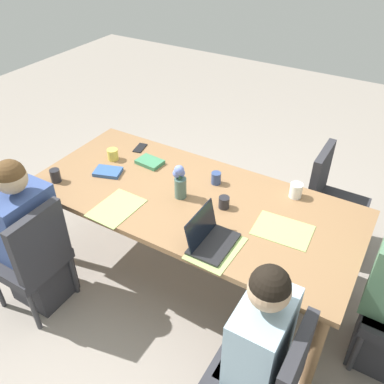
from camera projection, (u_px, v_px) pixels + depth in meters
ground_plane at (192, 272)px, 3.31m from camera, size 10.00×10.00×0.00m
dining_table at (192, 205)px, 2.90m from camera, size 2.34×1.04×0.76m
chair_near_left_mid at (33, 255)px, 2.77m from camera, size 0.44×0.44×0.90m
person_near_left_mid at (32, 243)px, 2.83m from camera, size 0.36×0.40×1.19m
chair_near_left_far at (266, 378)px, 2.07m from camera, size 0.44×0.44×0.90m
person_near_left_far at (258, 358)px, 2.13m from camera, size 0.36×0.40×1.19m
chair_far_right_near at (330, 197)px, 3.30m from camera, size 0.44×0.44×0.90m
flower_vase at (180, 181)px, 2.79m from camera, size 0.10×0.09×0.27m
placemat_head_right_left_near at (282, 230)px, 2.58m from camera, size 0.38×0.28×0.00m
placemat_near_left_mid at (117, 208)px, 2.77m from camera, size 0.27×0.37×0.00m
placemat_near_left_far at (216, 248)px, 2.45m from camera, size 0.27×0.37×0.00m
laptop_near_left_far at (210, 238)px, 2.46m from camera, size 0.22×0.32×0.21m
coffee_mug_near_left at (113, 154)px, 3.25m from camera, size 0.09×0.09×0.09m
coffee_mug_near_right at (224, 202)px, 2.75m from camera, size 0.07×0.07×0.08m
coffee_mug_centre_left at (296, 190)px, 2.84m from camera, size 0.09×0.09×0.11m
coffee_mug_centre_right at (216, 178)px, 2.98m from camera, size 0.07×0.07×0.09m
coffee_mug_far_left at (55, 176)px, 3.00m from camera, size 0.07×0.07×0.10m
book_red_cover at (108, 172)px, 3.10m from camera, size 0.23×0.20×0.03m
book_blue_cover at (150, 162)px, 3.21m from camera, size 0.21×0.16×0.03m
phone_black at (140, 148)px, 3.41m from camera, size 0.10×0.16×0.01m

